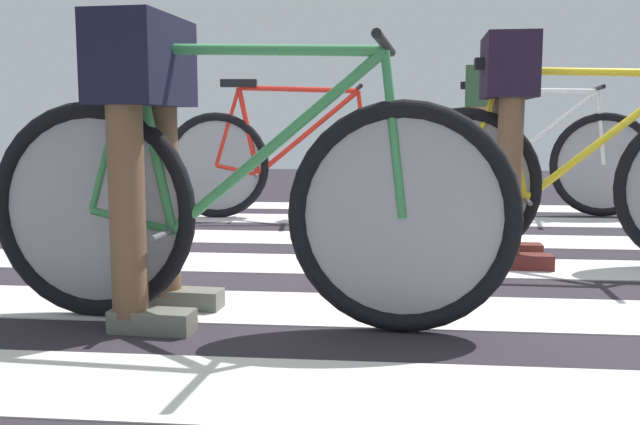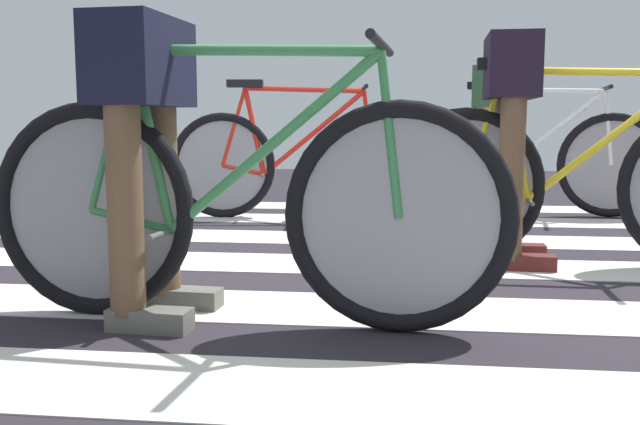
{
  "view_description": "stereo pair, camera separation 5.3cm",
  "coord_description": "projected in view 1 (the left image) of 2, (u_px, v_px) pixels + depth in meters",
  "views": [
    {
      "loc": [
        0.21,
        -2.86,
        0.67
      ],
      "look_at": [
        -0.06,
        -0.15,
        0.32
      ],
      "focal_mm": 39.8,
      "sensor_mm": 36.0,
      "label": 1
    },
    {
      "loc": [
        0.27,
        -2.86,
        0.67
      ],
      "look_at": [
        -0.06,
        -0.15,
        0.32
      ],
      "focal_mm": 39.8,
      "sensor_mm": 36.0,
      "label": 2
    }
  ],
  "objects": [
    {
      "name": "cyclist_4_of_4",
      "position": [
        482.0,
        119.0,
        5.03
      ],
      "size": [
        0.36,
        0.44,
        1.04
      ],
      "rotation": [
        0.0,
        0.0,
        -0.14
      ],
      "color": "#A87A5B",
      "rests_on": "ground"
    },
    {
      "name": "ground",
      "position": [
        337.0,
        282.0,
        2.93
      ],
      "size": [
        18.0,
        14.0,
        0.02
      ],
      "color": "#262229"
    },
    {
      "name": "crosswalk_markings",
      "position": [
        336.0,
        284.0,
        2.85
      ],
      "size": [
        5.44,
        5.76,
        0.0
      ],
      "color": "beige",
      "rests_on": "ground"
    },
    {
      "name": "bicycle_2_of_4",
      "position": [
        577.0,
        181.0,
        3.19
      ],
      "size": [
        1.74,
        0.52,
        0.93
      ],
      "rotation": [
        0.0,
        0.0,
        -0.04
      ],
      "color": "black",
      "rests_on": "ground"
    },
    {
      "name": "bicycle_1_of_4",
      "position": [
        240.0,
        205.0,
        2.25
      ],
      "size": [
        1.74,
        0.52,
        0.93
      ],
      "rotation": [
        0.0,
        0.0,
        -0.08
      ],
      "color": "black",
      "rests_on": "ground"
    },
    {
      "name": "cyclist_2_of_4",
      "position": [
        508.0,
        117.0,
        3.2
      ],
      "size": [
        0.32,
        0.42,
        1.03
      ],
      "rotation": [
        0.0,
        0.0,
        -0.04
      ],
      "color": "brown",
      "rests_on": "ground"
    },
    {
      "name": "cyclist_1_of_4",
      "position": [
        145.0,
        126.0,
        2.27
      ],
      "size": [
        0.34,
        0.43,
        0.98
      ],
      "rotation": [
        0.0,
        0.0,
        -0.08
      ],
      "color": "brown",
      "rests_on": "ground"
    },
    {
      "name": "bicycle_4_of_4",
      "position": [
        526.0,
        160.0,
        4.99
      ],
      "size": [
        1.73,
        0.52,
        0.93
      ],
      "rotation": [
        0.0,
        0.0,
        -0.14
      ],
      "color": "black",
      "rests_on": "ground"
    },
    {
      "name": "bicycle_3_of_4",
      "position": [
        291.0,
        161.0,
        4.8
      ],
      "size": [
        1.73,
        0.52,
        0.93
      ],
      "rotation": [
        0.0,
        0.0,
        0.11
      ],
      "color": "black",
      "rests_on": "ground"
    }
  ]
}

